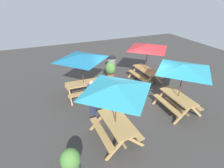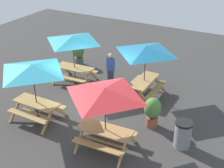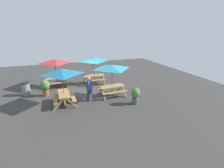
# 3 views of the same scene
# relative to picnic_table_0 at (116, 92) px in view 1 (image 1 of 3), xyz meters

# --- Properties ---
(ground_plane) EXTENTS (24.00, 24.00, 0.00)m
(ground_plane) POSITION_rel_picnic_table_0_xyz_m (1.96, -1.63, -1.99)
(ground_plane) COLOR #3D3A38
(ground_plane) RESTS_ON ground
(picnic_table_0) EXTENTS (2.10, 2.10, 2.34)m
(picnic_table_0) POSITION_rel_picnic_table_0_xyz_m (0.00, 0.00, 0.00)
(picnic_table_0) COLOR tan
(picnic_table_0) RESTS_ON ground
(picnic_table_1) EXTENTS (2.02, 2.02, 2.34)m
(picnic_table_1) POSITION_rel_picnic_table_0_xyz_m (0.52, -3.27, 0.00)
(picnic_table_1) COLOR tan
(picnic_table_1) RESTS_ON ground
(picnic_table_2) EXTENTS (2.10, 2.10, 2.34)m
(picnic_table_2) POSITION_rel_picnic_table_0_xyz_m (3.66, -3.55, 0.00)
(picnic_table_2) COLOR tan
(picnic_table_2) RESTS_ON ground
(picnic_table_3) EXTENTS (2.03, 2.03, 2.34)m
(picnic_table_3) POSITION_rel_picnic_table_0_xyz_m (3.38, 0.32, 0.00)
(picnic_table_3) COLOR tan
(picnic_table_3) RESTS_ON ground
(trash_bin_gray) EXTENTS (0.59, 0.59, 0.98)m
(trash_bin_gray) POSITION_rel_picnic_table_0_xyz_m (5.89, -2.25, -1.49)
(trash_bin_gray) COLOR gray
(trash_bin_gray) RESTS_ON ground
(potted_plant_0) EXTENTS (0.58, 0.58, 1.10)m
(potted_plant_0) POSITION_rel_picnic_table_0_xyz_m (-0.97, 1.80, -1.37)
(potted_plant_0) COLOR #59595B
(potted_plant_0) RESTS_ON ground
(potted_plant_1) EXTENTS (0.64, 0.64, 1.18)m
(potted_plant_1) POSITION_rel_picnic_table_0_xyz_m (4.54, -1.64, -1.31)
(potted_plant_1) COLOR #935138
(potted_plant_1) RESTS_ON ground
(person_standing) EXTENTS (0.42, 0.38, 1.67)m
(person_standing) POSITION_rel_picnic_table_0_xyz_m (1.73, 0.35, -1.10)
(person_standing) COLOR #2D334C
(person_standing) RESTS_ON ground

